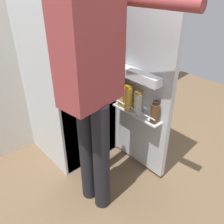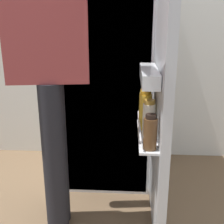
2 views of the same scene
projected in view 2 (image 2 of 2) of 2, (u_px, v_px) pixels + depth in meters
The scene contains 3 objects.
ground_plane at pixel (103, 216), 1.87m from camera, with size 5.36×5.36×0.00m, color brown.
refrigerator at pixel (112, 62), 2.09m from camera, with size 0.65×1.23×1.79m.
person at pixel (50, 43), 1.44m from camera, with size 0.61×0.69×1.79m.
Camera 2 is at (0.16, -1.56, 1.20)m, focal length 47.39 mm.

